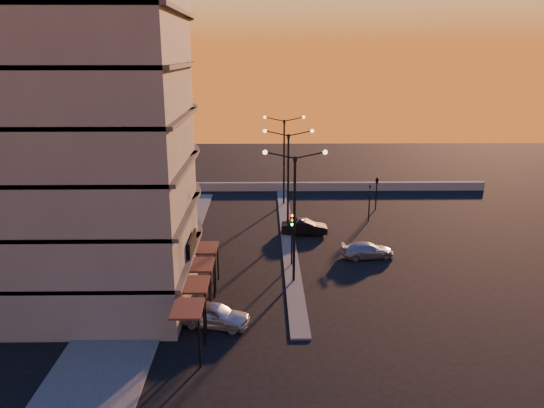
{
  "coord_description": "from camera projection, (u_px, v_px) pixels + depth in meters",
  "views": [
    {
      "loc": [
        -2.02,
        -34.74,
        15.68
      ],
      "look_at": [
        -1.47,
        4.55,
        4.48
      ],
      "focal_mm": 35.0,
      "sensor_mm": 36.0,
      "label": 1
    }
  ],
  "objects": [
    {
      "name": "car_hatchback",
      "position": [
        214.0,
        315.0,
        31.46
      ],
      "size": [
        4.5,
        2.67,
        1.44
      ],
      "primitive_type": "imported",
      "rotation": [
        0.0,
        0.0,
        1.33
      ],
      "color": "#B5B6BE",
      "rests_on": "ground"
    },
    {
      "name": "signal_east_a",
      "position": [
        369.0,
        202.0,
        50.77
      ],
      "size": [
        0.13,
        0.16,
        3.6
      ],
      "color": "black",
      "rests_on": "ground"
    },
    {
      "name": "parapet",
      "position": [
        299.0,
        187.0,
        62.62
      ],
      "size": [
        44.0,
        0.5,
        1.0
      ],
      "primitive_type": "cube",
      "color": "gray",
      "rests_on": "ground"
    },
    {
      "name": "median",
      "position": [
        288.0,
        235.0,
        47.33
      ],
      "size": [
        1.2,
        36.0,
        0.12
      ],
      "primitive_type": "cube",
      "color": "#4A4A48",
      "rests_on": "ground"
    },
    {
      "name": "streetlamp_far",
      "position": [
        284.0,
        153.0,
        55.43
      ],
      "size": [
        4.32,
        0.32,
        9.51
      ],
      "color": "black",
      "rests_on": "ground"
    },
    {
      "name": "traffic_light_main",
      "position": [
        292.0,
        230.0,
        39.7
      ],
      "size": [
        0.28,
        0.44,
        4.25
      ],
      "color": "black",
      "rests_on": "ground"
    },
    {
      "name": "car_sedan",
      "position": [
        304.0,
        227.0,
        47.47
      ],
      "size": [
        4.2,
        1.61,
        1.36
      ],
      "primitive_type": "imported",
      "rotation": [
        0.0,
        0.0,
        1.53
      ],
      "color": "black",
      "rests_on": "ground"
    },
    {
      "name": "sidewalk_west",
      "position": [
        157.0,
        261.0,
        41.42
      ],
      "size": [
        5.0,
        40.0,
        0.12
      ],
      "primitive_type": "cube",
      "color": "#4A4A48",
      "rests_on": "ground"
    },
    {
      "name": "ground",
      "position": [
        294.0,
        282.0,
        37.73
      ],
      "size": [
        120.0,
        120.0,
        0.0
      ],
      "primitive_type": "plane",
      "color": "black",
      "rests_on": "ground"
    },
    {
      "name": "signal_east_b",
      "position": [
        377.0,
        181.0,
        54.32
      ],
      "size": [
        0.42,
        1.99,
        3.6
      ],
      "color": "black",
      "rests_on": "ground"
    },
    {
      "name": "streetlamp_near",
      "position": [
        294.0,
        206.0,
        36.2
      ],
      "size": [
        4.32,
        0.32,
        9.51
      ],
      "color": "black",
      "rests_on": "ground"
    },
    {
      "name": "car_wagon",
      "position": [
        367.0,
        250.0,
        42.07
      ],
      "size": [
        4.39,
        2.21,
        1.22
      ],
      "primitive_type": "imported",
      "rotation": [
        0.0,
        0.0,
        1.69
      ],
      "color": "#96989D",
      "rests_on": "ground"
    },
    {
      "name": "streetlamp_mid",
      "position": [
        288.0,
        174.0,
        45.81
      ],
      "size": [
        4.32,
        0.32,
        9.51
      ],
      "color": "black",
      "rests_on": "ground"
    },
    {
      "name": "building",
      "position": [
        80.0,
        114.0,
        34.31
      ],
      "size": [
        14.35,
        17.08,
        25.0
      ],
      "color": "#69635D",
      "rests_on": "ground"
    }
  ]
}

